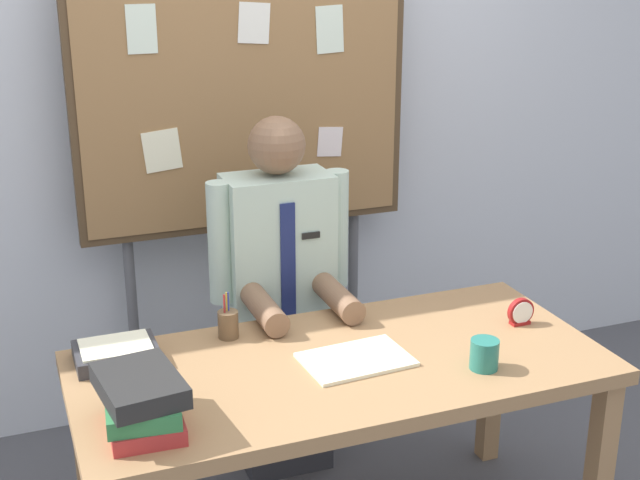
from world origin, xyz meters
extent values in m
cube|color=silver|center=(0.00, 1.24, 1.35)|extent=(6.40, 0.08, 2.70)
cube|color=#9E754C|center=(0.00, 0.00, 0.72)|extent=(1.71, 0.80, 0.05)
cube|color=#9E754C|center=(0.79, -0.34, 0.35)|extent=(0.07, 0.07, 0.69)
cube|color=#9E754C|center=(-0.79, 0.34, 0.35)|extent=(0.07, 0.07, 0.69)
cube|color=#9E754C|center=(0.79, 0.34, 0.35)|extent=(0.07, 0.07, 0.69)
cube|color=#2D2D33|center=(0.00, 0.63, 0.22)|extent=(0.34, 0.30, 0.44)
cube|color=#B2CCBC|center=(0.00, 0.63, 0.82)|extent=(0.40, 0.22, 0.76)
sphere|color=brown|center=(0.00, 0.63, 1.32)|extent=(0.21, 0.21, 0.21)
cylinder|color=#B2CCBC|center=(-0.23, 0.61, 0.97)|extent=(0.09, 0.09, 0.46)
cylinder|color=#B2CCBC|center=(0.23, 0.61, 0.97)|extent=(0.09, 0.09, 0.46)
cylinder|color=brown|center=(-0.14, 0.37, 0.79)|extent=(0.09, 0.30, 0.09)
cylinder|color=brown|center=(0.14, 0.37, 0.79)|extent=(0.09, 0.30, 0.09)
cube|color=navy|center=(0.00, 0.52, 0.88)|extent=(0.06, 0.01, 0.50)
cube|color=black|center=(0.09, 0.52, 0.99)|extent=(0.07, 0.01, 0.02)
cube|color=#4C3823|center=(0.00, 1.04, 1.45)|extent=(1.38, 0.05, 1.14)
cube|color=olive|center=(0.00, 1.03, 1.45)|extent=(1.32, 0.04, 1.08)
cylinder|color=#59595E|center=(-0.50, 1.07, 0.45)|extent=(0.04, 0.04, 0.91)
cylinder|color=#59595E|center=(0.50, 1.07, 0.45)|extent=(0.04, 0.04, 0.91)
cube|color=white|center=(0.04, 1.01, 1.72)|extent=(0.14, 0.00, 0.16)
cube|color=silver|center=(0.36, 1.01, 1.68)|extent=(0.12, 0.00, 0.19)
cube|color=silver|center=(0.36, 1.01, 1.22)|extent=(0.12, 0.00, 0.13)
cube|color=silver|center=(-0.40, 1.01, 1.71)|extent=(0.11, 0.00, 0.18)
cube|color=#F4EFCC|center=(-0.35, 1.01, 1.24)|extent=(0.16, 0.00, 0.17)
cube|color=#B22D2D|center=(-0.66, -0.19, 0.77)|extent=(0.21, 0.26, 0.05)
cube|color=#337F47|center=(-0.67, -0.17, 0.82)|extent=(0.22, 0.29, 0.05)
cube|color=#262626|center=(-0.67, -0.17, 0.87)|extent=(0.24, 0.31, 0.06)
cube|color=#F4EFCC|center=(0.04, -0.02, 0.75)|extent=(0.35, 0.25, 0.01)
cylinder|color=maroon|center=(0.69, 0.04, 0.79)|extent=(0.10, 0.02, 0.10)
cylinder|color=white|center=(0.69, 0.02, 0.79)|extent=(0.08, 0.00, 0.08)
cube|color=maroon|center=(0.69, 0.04, 0.75)|extent=(0.07, 0.04, 0.01)
cylinder|color=#267266|center=(0.40, -0.21, 0.79)|extent=(0.09, 0.09, 0.10)
cylinder|color=brown|center=(-0.29, 0.30, 0.79)|extent=(0.07, 0.07, 0.09)
cylinder|color=#263399|center=(-0.29, 0.31, 0.83)|extent=(0.01, 0.01, 0.15)
cylinder|color=maroon|center=(-0.30, 0.30, 0.83)|extent=(0.01, 0.01, 0.15)
cylinder|color=gold|center=(-0.29, 0.31, 0.83)|extent=(0.01, 0.01, 0.15)
cube|color=#333338|center=(-0.67, 0.26, 0.77)|extent=(0.26, 0.20, 0.05)
cube|color=#F4EFCC|center=(-0.67, 0.26, 0.80)|extent=(0.22, 0.17, 0.01)
camera|label=1|loc=(-0.97, -2.34, 2.04)|focal=49.15mm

